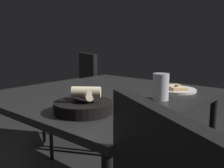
# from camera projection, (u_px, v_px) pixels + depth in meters

# --- Properties ---
(dining_table) EXTENTS (1.09, 1.00, 0.70)m
(dining_table) POSITION_uv_depth(u_px,v_px,m) (106.00, 102.00, 1.44)
(dining_table) COLOR black
(dining_table) RESTS_ON ground
(pizza_plate) EXTENTS (0.23, 0.23, 0.04)m
(pizza_plate) POSITION_uv_depth(u_px,v_px,m) (176.00, 89.00, 1.47)
(pizza_plate) COLOR silver
(pizza_plate) RESTS_ON dining_table
(bread_basket) EXTENTS (0.24, 0.24, 0.11)m
(bread_basket) POSITION_uv_depth(u_px,v_px,m) (84.00, 105.00, 1.03)
(bread_basket) COLOR black
(bread_basket) RESTS_ON dining_table
(beer_glass) EXTENTS (0.08, 0.08, 0.13)m
(beer_glass) POSITION_uv_depth(u_px,v_px,m) (161.00, 88.00, 1.24)
(beer_glass) COLOR silver
(beer_glass) RESTS_ON dining_table
(chair_far) EXTENTS (0.59, 0.59, 0.87)m
(chair_far) POSITION_uv_depth(u_px,v_px,m) (75.00, 93.00, 2.32)
(chair_far) COLOR black
(chair_far) RESTS_ON ground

